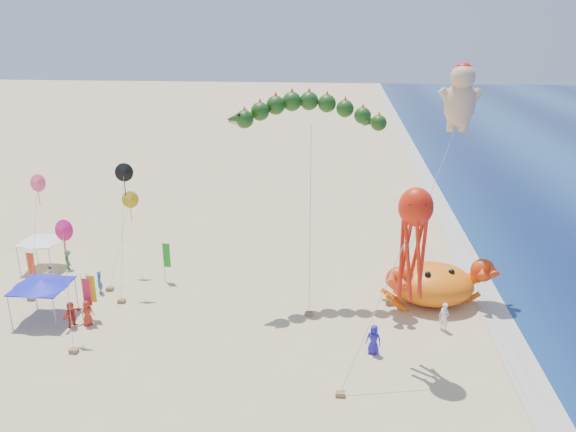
% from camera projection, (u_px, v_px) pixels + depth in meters
% --- Properties ---
extents(ground, '(320.00, 320.00, 0.00)m').
position_uv_depth(ground, '(315.00, 320.00, 36.83)').
color(ground, '#D1B784').
rests_on(ground, ground).
extents(foam_strip, '(320.00, 320.00, 0.00)m').
position_uv_depth(foam_strip, '(503.00, 329.00, 35.71)').
color(foam_strip, silver).
rests_on(foam_strip, ground).
extents(crab_inflatable, '(7.77, 6.29, 3.41)m').
position_uv_depth(crab_inflatable, '(432.00, 283.00, 38.76)').
color(crab_inflatable, orange).
rests_on(crab_inflatable, ground).
extents(dragon_kite, '(10.99, 7.04, 13.81)m').
position_uv_depth(dragon_kite, '(309.00, 117.00, 37.33)').
color(dragon_kite, '#173F11').
rests_on(dragon_kite, ground).
extents(cherub_kite, '(5.60, 5.30, 16.04)m').
position_uv_depth(cherub_kite, '(460.00, 96.00, 37.98)').
color(cherub_kite, '#DCAF86').
rests_on(cherub_kite, ground).
extents(octopus_kite, '(4.84, 4.82, 10.35)m').
position_uv_depth(octopus_kite, '(413.00, 235.00, 30.07)').
color(octopus_kite, red).
rests_on(octopus_kite, ground).
extents(canopy_blue, '(3.57, 3.57, 2.71)m').
position_uv_depth(canopy_blue, '(41.00, 283.00, 36.52)').
color(canopy_blue, gray).
rests_on(canopy_blue, ground).
extents(canopy_white, '(3.12, 3.12, 2.71)m').
position_uv_depth(canopy_white, '(40.00, 239.00, 44.07)').
color(canopy_white, gray).
rests_on(canopy_white, ground).
extents(feather_flags, '(9.65, 6.50, 3.20)m').
position_uv_depth(feather_flags, '(95.00, 276.00, 38.66)').
color(feather_flags, gray).
rests_on(feather_flags, ground).
extents(beachgoers, '(29.19, 10.81, 1.87)m').
position_uv_depth(beachgoers, '(148.00, 299.00, 37.86)').
color(beachgoers, '#261FB5').
rests_on(beachgoers, ground).
extents(small_kites, '(8.38, 12.83, 9.34)m').
position_uv_depth(small_kites, '(89.00, 207.00, 38.83)').
color(small_kites, black).
rests_on(small_kites, ground).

